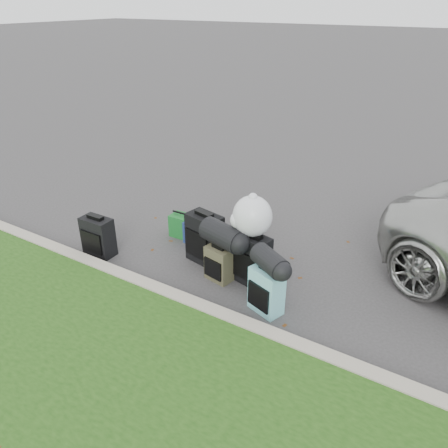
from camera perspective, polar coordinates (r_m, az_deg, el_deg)
The scene contains 12 objects.
ground at distance 6.07m, azimuth -0.19°, elevation -5.59°, with size 120.00×120.00×0.00m, color #383535.
curb at distance 5.35m, azimuth -5.92°, elevation -9.86°, with size 120.00×0.18×0.15m, color #9E937F.
suitcase_small_black at distance 6.47m, azimuth -16.11°, elevation -1.57°, with size 0.46×0.25×0.57m, color black.
suitcase_large_black_left at distance 6.04m, azimuth -2.53°, elevation -1.87°, with size 0.49×0.29×0.71m, color black.
suitcase_olive at distance 5.69m, azimuth -0.66°, elevation -5.21°, with size 0.34×0.22×0.47m, color #383523.
suitcase_teal at distance 5.15m, azimuth 5.56°, elevation -8.66°, with size 0.39×0.23×0.56m, color #5CA3A8.
suitcase_large_black_right at distance 5.60m, azimuth 3.72°, elevation -4.69°, with size 0.45×0.27×0.67m, color black.
tote_green at distance 6.79m, azimuth -5.62°, elevation -0.18°, with size 0.31×0.25×0.35m, color #176925.
tote_navy at distance 6.59m, azimuth -3.68°, elevation -1.05°, with size 0.32×0.25×0.34m, color navy.
duffel_left at distance 5.54m, azimuth -0.17°, elevation -1.45°, with size 0.31×0.31×0.58m, color black.
duffel_right at distance 4.92m, azimuth 5.99°, elevation -4.85°, with size 0.25×0.25×0.45m, color black.
trash_bag at distance 5.37m, azimuth 3.72°, elevation 1.03°, with size 0.50×0.50×0.50m, color white.
Camera 1 is at (2.68, -4.32, 3.31)m, focal length 35.00 mm.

